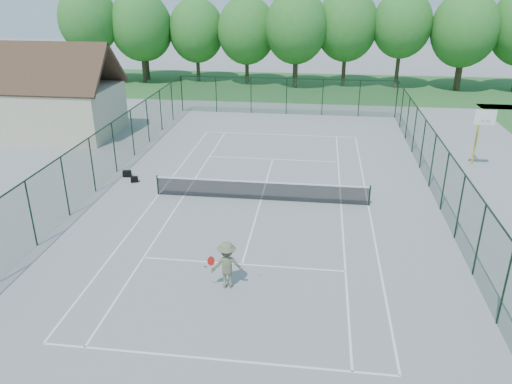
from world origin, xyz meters
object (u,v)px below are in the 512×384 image
Objects in this scene: basketball_goal at (481,126)px; sports_bag_a at (127,174)px; tennis_net at (261,190)px; tennis_player at (227,265)px.

basketball_goal reaches higher than sports_bag_a.
sports_bag_a is (-20.41, -4.26, -2.39)m from basketball_goal.
basketball_goal reaches higher than tennis_net.
sports_bag_a is (-8.09, 2.29, -0.39)m from tennis_net.
basketball_goal is at bearing 28.01° from tennis_net.
basketball_goal is at bearing 4.41° from sports_bag_a.
basketball_goal reaches higher than tennis_player.
tennis_net is at bearing -151.99° from basketball_goal.
tennis_player is at bearing -130.94° from basketball_goal.
tennis_net is 24.11× the size of sports_bag_a.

